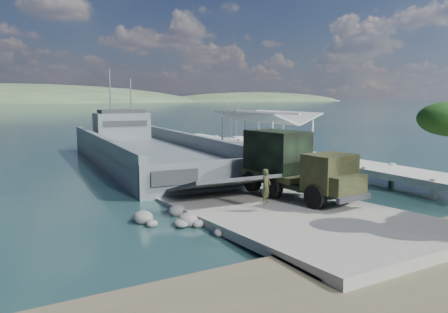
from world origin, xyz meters
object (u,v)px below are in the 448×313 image
Objects in this scene: pier at (271,145)px; landing_craft at (145,156)px; sailboat_far at (232,143)px; military_truck at (293,165)px; sailboat_near at (237,142)px; soldier at (266,193)px.

pier is 13.66m from landing_craft.
landing_craft is 20.16m from sailboat_far.
sailboat_near is (15.80, 32.43, -2.19)m from military_truck.
military_truck is at bearing -103.20° from sailboat_near.
pier reaches higher than soldier.
landing_craft is (-13.20, 3.42, -0.71)m from pier.
military_truck is at bearing -78.56° from landing_craft.
military_truck is 34.61m from sailboat_far.
military_truck is at bearing -122.10° from pier.
pier is 16.31m from sailboat_near.
sailboat_near reaches higher than military_truck.
sailboat_far is at bearing 75.65° from pier.
landing_craft is 18.85× the size of soldier.
pier is at bearing -10.17° from landing_craft.
soldier is (-14.23, -19.08, -0.11)m from pier.
soldier is 38.00m from sailboat_far.
sailboat_far reaches higher than pier.
sailboat_far reaches higher than soldier.
sailboat_far is at bearing 60.71° from military_truck.
sailboat_far is (-1.45, -1.02, -0.03)m from sailboat_near.
sailboat_far is (17.92, 33.49, -1.16)m from soldier.
landing_craft is at bearing 165.48° from pier.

